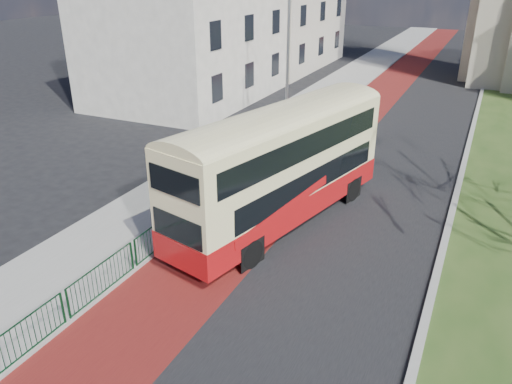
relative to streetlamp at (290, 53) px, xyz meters
The scene contains 11 objects.
ground 19.08m from the streetlamp, 76.42° to the right, with size 160.00×160.00×0.00m, color black.
road_carriageway 7.70m from the streetlamp, 18.88° to the left, with size 9.00×120.00×0.01m, color black.
bus_lane 5.91m from the streetlamp, 32.43° to the left, with size 3.40×120.00×0.01m, color #591414.
pavement_west 5.00m from the streetlamp, 108.07° to the left, with size 4.00×120.00×0.12m, color gray.
kerb_west 5.13m from the streetlamp, 56.03° to the left, with size 0.25×120.00×0.13m, color #999993.
kerb_east 12.07m from the streetlamp, 20.95° to the left, with size 0.25×80.00×0.13m, color #999993.
pedestrian_railing 14.64m from the streetlamp, 84.30° to the right, with size 0.07×24.00×1.12m.
street_block_near 10.62m from the streetlamp, 157.49° to the left, with size 10.30×14.30×13.00m.
street_block_far 22.24m from the streetlamp, 115.76° to the left, with size 10.30×16.30×11.50m.
streetlamp is the anchor object (origin of this frame).
bus 12.88m from the streetlamp, 69.61° to the right, with size 4.93×10.85×4.42m.
Camera 1 is at (6.59, -10.04, 9.12)m, focal length 35.00 mm.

